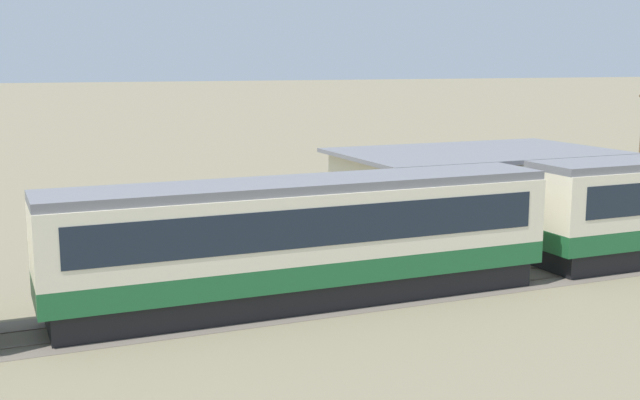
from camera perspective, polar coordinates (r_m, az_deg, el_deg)
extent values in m
cylinder|color=black|center=(33.60, 20.22, -3.96)|extent=(0.90, 0.18, 0.90)
cylinder|color=black|center=(34.62, 18.60, -3.46)|extent=(0.90, 0.18, 0.90)
cube|color=#1E6033|center=(27.11, -1.06, -4.71)|extent=(17.35, 2.96, 0.80)
cube|color=beige|center=(26.77, -1.07, -1.56)|extent=(17.35, 2.96, 2.24)
cube|color=#192330|center=(26.75, -1.07, -1.32)|extent=(15.96, 3.00, 1.26)
cube|color=slate|center=(26.54, -1.08, 1.13)|extent=(17.35, 2.79, 0.30)
cube|color=black|center=(27.33, -1.05, -6.42)|extent=(16.65, 2.55, 0.88)
cylinder|color=black|center=(29.29, 9.97, -5.47)|extent=(0.90, 0.18, 0.90)
cylinder|color=black|center=(30.46, 8.50, -4.84)|extent=(0.90, 0.18, 0.90)
cylinder|color=black|center=(25.17, -12.72, -8.13)|extent=(0.90, 0.18, 0.90)
cylinder|color=black|center=(26.52, -13.29, -7.22)|extent=(0.90, 0.18, 0.90)
cube|color=#665B51|center=(34.08, 19.11, -4.47)|extent=(110.21, 3.60, 0.01)
cube|color=#4C4238|center=(33.57, 19.93, -4.71)|extent=(110.21, 0.12, 0.04)
cube|color=#4C4238|center=(34.59, 18.32, -4.19)|extent=(110.21, 0.12, 0.04)
cube|color=beige|center=(41.34, 10.93, 0.80)|extent=(12.75, 7.83, 3.48)
cube|color=slate|center=(41.09, 11.02, 3.33)|extent=(13.77, 8.46, 0.20)
cube|color=slate|center=(37.37, 15.03, 1.77)|extent=(12.24, 1.60, 0.16)
cylinder|color=brown|center=(37.16, 15.49, -0.77)|extent=(0.14, 0.14, 3.00)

